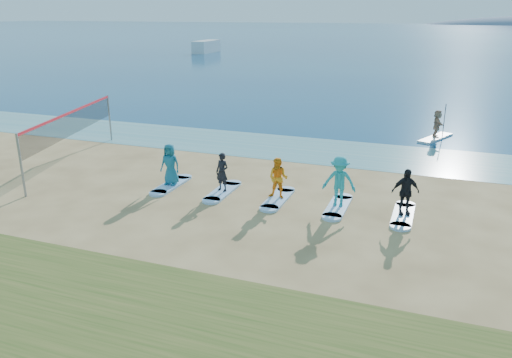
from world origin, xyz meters
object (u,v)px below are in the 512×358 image
(surfboard_2, at_px, (278,199))
(surfboard_4, at_px, (403,215))
(student_2, at_px, (278,178))
(surfboard_1, at_px, (223,192))
(volleyball_net, at_px, (72,123))
(paddleboarder, at_px, (437,124))
(student_0, at_px, (170,164))
(student_1, at_px, (222,172))
(paddleboard, at_px, (435,138))
(boat_offshore_a, at_px, (206,53))
(student_3, at_px, (339,181))
(student_4, at_px, (405,192))
(surfboard_3, at_px, (338,207))
(surfboard_0, at_px, (171,185))

(surfboard_2, relative_size, surfboard_4, 1.00)
(surfboard_2, height_order, student_2, student_2)
(surfboard_1, distance_m, surfboard_2, 2.30)
(volleyball_net, distance_m, paddleboarder, 19.19)
(student_0, relative_size, student_2, 1.08)
(paddleboarder, xyz_separation_m, student_1, (-7.65, -12.18, -0.03))
(paddleboard, xyz_separation_m, boat_offshore_a, (-39.31, 52.01, -0.06))
(volleyball_net, relative_size, surfboard_1, 4.00)
(surfboard_1, bearing_deg, student_1, 0.00)
(student_1, distance_m, student_3, 4.60)
(boat_offshore_a, xyz_separation_m, student_0, (29.37, -64.19, 0.93))
(surfboard_2, distance_m, student_3, 2.49)
(student_1, bearing_deg, surfboard_1, 0.00)
(student_4, bearing_deg, paddleboard, 63.12)
(student_0, distance_m, surfboard_1, 2.46)
(student_2, distance_m, student_4, 4.60)
(student_1, height_order, surfboard_3, student_1)
(surfboard_1, bearing_deg, student_2, 0.00)
(surfboard_0, xyz_separation_m, student_0, (0.00, 0.00, 0.89))
(volleyball_net, height_order, student_1, volleyball_net)
(surfboard_0, distance_m, student_2, 4.67)
(paddleboarder, bearing_deg, surfboard_0, 131.34)
(surfboard_0, relative_size, surfboard_2, 1.00)
(surfboard_2, relative_size, student_4, 1.34)
(student_0, distance_m, surfboard_2, 4.68)
(surfboard_3, relative_size, student_3, 1.19)
(student_0, bearing_deg, surfboard_3, -0.92)
(surfboard_0, bearing_deg, surfboard_4, 0.00)
(surfboard_3, bearing_deg, surfboard_2, 180.00)
(student_2, bearing_deg, surfboard_4, 0.67)
(surfboard_2, distance_m, student_4, 4.68)
(paddleboarder, bearing_deg, surfboard_1, 138.45)
(student_3, xyz_separation_m, student_4, (2.30, 0.00, -0.10))
(boat_offshore_a, relative_size, student_4, 4.40)
(paddleboard, distance_m, student_3, 12.59)
(student_1, distance_m, surfboard_2, 2.44)
(student_4, bearing_deg, surfboard_0, 156.65)
(paddleboarder, bearing_deg, student_0, 131.34)
(paddleboard, height_order, surfboard_2, paddleboard)
(surfboard_0, height_order, surfboard_2, same)
(surfboard_4, bearing_deg, surfboard_0, 180.00)
(student_1, distance_m, student_4, 6.89)
(surfboard_1, distance_m, student_2, 2.44)
(student_4, bearing_deg, surfboard_2, 156.65)
(boat_offshore_a, distance_m, surfboard_0, 70.59)
(paddleboard, relative_size, boat_offshore_a, 0.42)
(volleyball_net, height_order, student_2, volleyball_net)
(surfboard_4, bearing_deg, volleyball_net, 175.01)
(surfboard_2, bearing_deg, paddleboard, 66.29)
(student_3, bearing_deg, paddleboard, 73.13)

